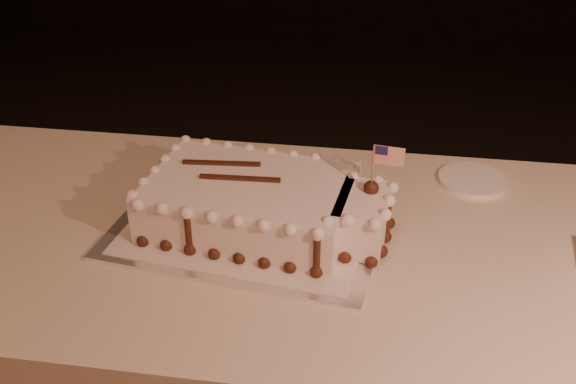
# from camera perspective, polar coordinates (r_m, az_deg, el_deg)

# --- Properties ---
(banquet_table) EXTENTS (2.40, 0.80, 0.75)m
(banquet_table) POSITION_cam_1_polar(r_m,az_deg,el_deg) (1.57, 0.06, -15.08)
(banquet_table) COLOR beige
(banquet_table) RESTS_ON ground
(cake_board) EXTENTS (0.60, 0.48, 0.01)m
(cake_board) POSITION_cam_1_polar(r_m,az_deg,el_deg) (1.36, -3.34, -2.79)
(cake_board) COLOR white
(cake_board) RESTS_ON banquet_table
(doily) EXTENTS (0.53, 0.43, 0.00)m
(doily) POSITION_cam_1_polar(r_m,az_deg,el_deg) (1.36, -3.35, -2.61)
(doily) COLOR silver
(doily) RESTS_ON cake_board
(sheet_cake) EXTENTS (0.54, 0.35, 0.21)m
(sheet_cake) POSITION_cam_1_polar(r_m,az_deg,el_deg) (1.32, -2.22, -1.01)
(sheet_cake) COLOR white
(sheet_cake) RESTS_ON doily
(side_plate) EXTENTS (0.16, 0.16, 0.01)m
(side_plate) POSITION_cam_1_polar(r_m,az_deg,el_deg) (1.56, 16.10, 1.04)
(side_plate) COLOR white
(side_plate) RESTS_ON banquet_table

